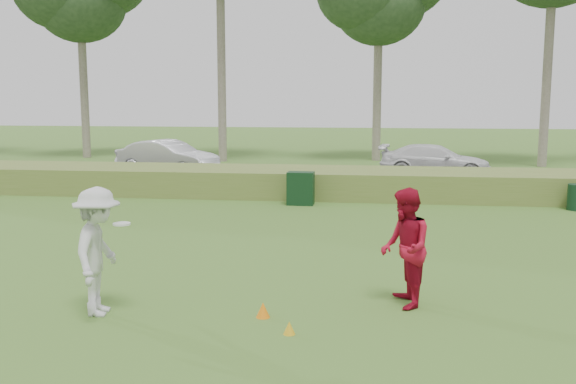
# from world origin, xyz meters

# --- Properties ---
(ground) EXTENTS (120.00, 120.00, 0.00)m
(ground) POSITION_xyz_m (0.00, 0.00, 0.00)
(ground) COLOR #396622
(ground) RESTS_ON ground
(reed_strip) EXTENTS (80.00, 3.00, 0.90)m
(reed_strip) POSITION_xyz_m (0.00, 12.00, 0.45)
(reed_strip) COLOR #58702D
(reed_strip) RESTS_ON ground
(park_road) EXTENTS (80.00, 6.00, 0.06)m
(park_road) POSITION_xyz_m (0.00, 17.00, 0.03)
(park_road) COLOR #2D2D2D
(park_road) RESTS_ON ground
(player_white) EXTENTS (0.98, 1.38, 2.02)m
(player_white) POSITION_xyz_m (-2.36, -0.64, 1.01)
(player_white) COLOR silver
(player_white) RESTS_ON ground
(player_red) EXTENTS (0.88, 1.05, 1.95)m
(player_red) POSITION_xyz_m (2.39, 0.37, 0.97)
(player_red) COLOR #A40E26
(player_red) RESTS_ON ground
(cone_orange) EXTENTS (0.22, 0.22, 0.24)m
(cone_orange) POSITION_xyz_m (0.21, -0.47, 0.12)
(cone_orange) COLOR orange
(cone_orange) RESTS_ON ground
(cone_yellow) EXTENTS (0.18, 0.18, 0.19)m
(cone_yellow) POSITION_xyz_m (0.70, -1.13, 0.10)
(cone_yellow) COLOR gold
(cone_yellow) RESTS_ON ground
(utility_cabinet) EXTENTS (0.84, 0.54, 1.04)m
(utility_cabinet) POSITION_xyz_m (-0.39, 9.97, 0.52)
(utility_cabinet) COLOR black
(utility_cabinet) RESTS_ON ground
(trash_bin) EXTENTS (0.58, 0.58, 0.78)m
(trash_bin) POSITION_xyz_m (7.93, 10.10, 0.39)
(trash_bin) COLOR black
(trash_bin) RESTS_ON ground
(car_mid) EXTENTS (4.77, 2.94, 1.48)m
(car_mid) POSITION_xyz_m (-6.80, 16.32, 0.80)
(car_mid) COLOR silver
(car_mid) RESTS_ON park_road
(car_right) EXTENTS (4.79, 2.43, 1.33)m
(car_right) POSITION_xyz_m (4.42, 17.38, 0.73)
(car_right) COLOR silver
(car_right) RESTS_ON park_road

